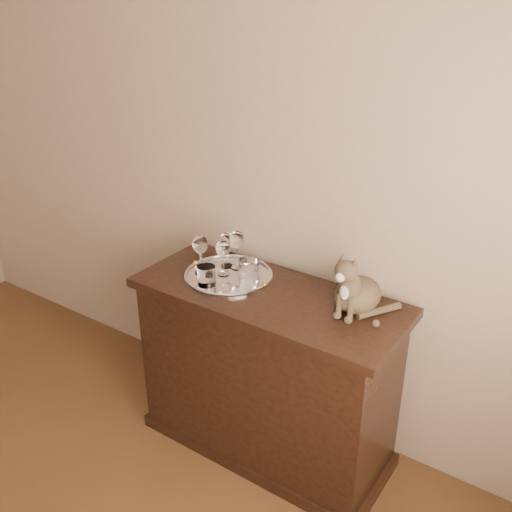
{
  "coord_description": "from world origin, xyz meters",
  "views": [
    {
      "loc": [
        1.76,
        0.14,
        2.04
      ],
      "look_at": [
        0.53,
        1.95,
        1.0
      ],
      "focal_mm": 40.0,
      "sensor_mm": 36.0,
      "label": 1
    }
  ],
  "objects_px": {
    "wine_glass_b": "(237,249)",
    "tumbler_b": "(206,276)",
    "tray": "(228,276)",
    "wine_glass_a": "(226,250)",
    "wine_glass_d": "(223,257)",
    "sideboard": "(267,373)",
    "cat": "(359,279)",
    "tumbler_c": "(249,270)",
    "wine_glass_c": "(201,254)"
  },
  "relations": [
    {
      "from": "tray",
      "to": "tumbler_b",
      "type": "bearing_deg",
      "value": -101.03
    },
    {
      "from": "tray",
      "to": "wine_glass_c",
      "type": "xyz_separation_m",
      "value": [
        -0.12,
        -0.05,
        0.1
      ]
    },
    {
      "from": "wine_glass_c",
      "to": "cat",
      "type": "height_order",
      "value": "cat"
    },
    {
      "from": "wine_glass_b",
      "to": "tumbler_b",
      "type": "bearing_deg",
      "value": -92.72
    },
    {
      "from": "tray",
      "to": "wine_glass_a",
      "type": "bearing_deg",
      "value": 131.58
    },
    {
      "from": "wine_glass_a",
      "to": "wine_glass_c",
      "type": "relative_size",
      "value": 0.91
    },
    {
      "from": "sideboard",
      "to": "tray",
      "type": "xyz_separation_m",
      "value": [
        -0.23,
        0.02,
        0.43
      ]
    },
    {
      "from": "wine_glass_b",
      "to": "cat",
      "type": "relative_size",
      "value": 0.66
    },
    {
      "from": "wine_glass_b",
      "to": "tray",
      "type": "bearing_deg",
      "value": -80.45
    },
    {
      "from": "sideboard",
      "to": "wine_glass_b",
      "type": "relative_size",
      "value": 6.48
    },
    {
      "from": "wine_glass_c",
      "to": "tumbler_c",
      "type": "distance_m",
      "value": 0.24
    },
    {
      "from": "wine_glass_b",
      "to": "wine_glass_c",
      "type": "distance_m",
      "value": 0.17
    },
    {
      "from": "tumbler_c",
      "to": "tray",
      "type": "bearing_deg",
      "value": -174.69
    },
    {
      "from": "tumbler_c",
      "to": "cat",
      "type": "relative_size",
      "value": 0.36
    },
    {
      "from": "wine_glass_c",
      "to": "wine_glass_d",
      "type": "height_order",
      "value": "wine_glass_c"
    },
    {
      "from": "wine_glass_c",
      "to": "cat",
      "type": "xyz_separation_m",
      "value": [
        0.72,
        0.11,
        0.04
      ]
    },
    {
      "from": "wine_glass_c",
      "to": "cat",
      "type": "bearing_deg",
      "value": 8.71
    },
    {
      "from": "tray",
      "to": "wine_glass_c",
      "type": "bearing_deg",
      "value": -157.82
    },
    {
      "from": "sideboard",
      "to": "wine_glass_a",
      "type": "relative_size",
      "value": 7.12
    },
    {
      "from": "tumbler_b",
      "to": "cat",
      "type": "bearing_deg",
      "value": 16.67
    },
    {
      "from": "wine_glass_b",
      "to": "wine_glass_c",
      "type": "xyz_separation_m",
      "value": [
        -0.1,
        -0.13,
        -0.0
      ]
    },
    {
      "from": "wine_glass_a",
      "to": "tumbler_c",
      "type": "xyz_separation_m",
      "value": [
        0.17,
        -0.06,
        -0.03
      ]
    },
    {
      "from": "wine_glass_b",
      "to": "wine_glass_d",
      "type": "distance_m",
      "value": 0.09
    },
    {
      "from": "tumbler_c",
      "to": "wine_glass_c",
      "type": "bearing_deg",
      "value": -165.5
    },
    {
      "from": "sideboard",
      "to": "tumbler_b",
      "type": "height_order",
      "value": "tumbler_b"
    },
    {
      "from": "tray",
      "to": "wine_glass_b",
      "type": "distance_m",
      "value": 0.13
    },
    {
      "from": "wine_glass_d",
      "to": "sideboard",
      "type": "bearing_deg",
      "value": -4.48
    },
    {
      "from": "tray",
      "to": "wine_glass_a",
      "type": "relative_size",
      "value": 2.37
    },
    {
      "from": "wine_glass_a",
      "to": "wine_glass_c",
      "type": "distance_m",
      "value": 0.13
    },
    {
      "from": "tray",
      "to": "wine_glass_d",
      "type": "relative_size",
      "value": 2.37
    },
    {
      "from": "sideboard",
      "to": "tumbler_c",
      "type": "distance_m",
      "value": 0.5
    },
    {
      "from": "sideboard",
      "to": "wine_glass_c",
      "type": "distance_m",
      "value": 0.63
    },
    {
      "from": "tray",
      "to": "tumbler_c",
      "type": "xyz_separation_m",
      "value": [
        0.11,
        0.01,
        0.05
      ]
    },
    {
      "from": "tumbler_b",
      "to": "cat",
      "type": "relative_size",
      "value": 0.32
    },
    {
      "from": "wine_glass_a",
      "to": "tumbler_b",
      "type": "relative_size",
      "value": 1.89
    },
    {
      "from": "wine_glass_c",
      "to": "tumbler_b",
      "type": "xyz_separation_m",
      "value": [
        0.09,
        -0.08,
        -0.05
      ]
    },
    {
      "from": "tray",
      "to": "wine_glass_d",
      "type": "xyz_separation_m",
      "value": [
        -0.02,
        -0.0,
        0.09
      ]
    },
    {
      "from": "tray",
      "to": "wine_glass_a",
      "type": "height_order",
      "value": "wine_glass_a"
    },
    {
      "from": "wine_glass_a",
      "to": "wine_glass_b",
      "type": "xyz_separation_m",
      "value": [
        0.05,
        0.01,
        0.01
      ]
    },
    {
      "from": "sideboard",
      "to": "cat",
      "type": "distance_m",
      "value": 0.68
    },
    {
      "from": "cat",
      "to": "wine_glass_d",
      "type": "bearing_deg",
      "value": -168.12
    },
    {
      "from": "wine_glass_d",
      "to": "tumbler_c",
      "type": "xyz_separation_m",
      "value": [
        0.13,
        0.01,
        -0.03
      ]
    },
    {
      "from": "wine_glass_a",
      "to": "cat",
      "type": "distance_m",
      "value": 0.67
    },
    {
      "from": "tray",
      "to": "wine_glass_c",
      "type": "height_order",
      "value": "wine_glass_c"
    },
    {
      "from": "wine_glass_a",
      "to": "tumbler_c",
      "type": "height_order",
      "value": "wine_glass_a"
    },
    {
      "from": "sideboard",
      "to": "wine_glass_d",
      "type": "relative_size",
      "value": 7.12
    },
    {
      "from": "sideboard",
      "to": "wine_glass_d",
      "type": "bearing_deg",
      "value": 175.52
    },
    {
      "from": "tumbler_c",
      "to": "sideboard",
      "type": "bearing_deg",
      "value": -15.6
    },
    {
      "from": "sideboard",
      "to": "wine_glass_c",
      "type": "xyz_separation_m",
      "value": [
        -0.35,
        -0.02,
        0.53
      ]
    },
    {
      "from": "tray",
      "to": "cat",
      "type": "bearing_deg",
      "value": 5.9
    }
  ]
}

